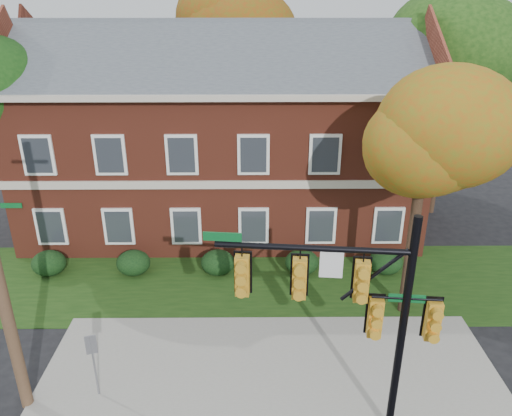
{
  "coord_description": "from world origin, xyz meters",
  "views": [
    {
      "loc": [
        -0.56,
        -11.39,
        10.87
      ],
      "look_at": [
        -0.44,
        3.0,
        4.6
      ],
      "focal_mm": 35.0,
      "sensor_mm": 36.0,
      "label": 1
    }
  ],
  "objects_px": {
    "hedge_left": "(133,263)",
    "hedge_right": "(302,262)",
    "tree_near_right": "(435,136)",
    "sign_post": "(93,356)",
    "hedge_far_left": "(49,263)",
    "apartment_building": "(222,126)",
    "hedge_far_right": "(386,262)",
    "traffic_signal": "(357,306)",
    "tree_far_rear": "(250,29)",
    "tree_right_rear": "(462,55)",
    "hedge_center": "(218,262)"
  },
  "relations": [
    {
      "from": "hedge_left",
      "to": "hedge_right",
      "type": "bearing_deg",
      "value": 0.0
    },
    {
      "from": "tree_near_right",
      "to": "sign_post",
      "type": "bearing_deg",
      "value": -158.55
    },
    {
      "from": "hedge_left",
      "to": "sign_post",
      "type": "distance_m",
      "value": 6.95
    },
    {
      "from": "hedge_far_left",
      "to": "apartment_building",
      "type": "bearing_deg",
      "value": 36.89
    },
    {
      "from": "hedge_far_left",
      "to": "hedge_far_right",
      "type": "xyz_separation_m",
      "value": [
        14.0,
        0.0,
        0.0
      ]
    },
    {
      "from": "hedge_right",
      "to": "traffic_signal",
      "type": "height_order",
      "value": "traffic_signal"
    },
    {
      "from": "hedge_left",
      "to": "tree_far_rear",
      "type": "distance_m",
      "value": 16.25
    },
    {
      "from": "traffic_signal",
      "to": "apartment_building",
      "type": "bearing_deg",
      "value": 112.22
    },
    {
      "from": "hedge_left",
      "to": "tree_right_rear",
      "type": "bearing_deg",
      "value": 22.42
    },
    {
      "from": "apartment_building",
      "to": "sign_post",
      "type": "distance_m",
      "value": 12.99
    },
    {
      "from": "tree_near_right",
      "to": "tree_right_rear",
      "type": "distance_m",
      "value": 9.94
    },
    {
      "from": "hedge_right",
      "to": "tree_far_rear",
      "type": "height_order",
      "value": "tree_far_rear"
    },
    {
      "from": "hedge_far_right",
      "to": "tree_right_rear",
      "type": "distance_m",
      "value": 10.66
    },
    {
      "from": "hedge_left",
      "to": "tree_right_rear",
      "type": "height_order",
      "value": "tree_right_rear"
    },
    {
      "from": "apartment_building",
      "to": "tree_right_rear",
      "type": "height_order",
      "value": "tree_right_rear"
    },
    {
      "from": "hedge_center",
      "to": "sign_post",
      "type": "distance_m",
      "value": 7.58
    },
    {
      "from": "tree_far_rear",
      "to": "traffic_signal",
      "type": "relative_size",
      "value": 1.81
    },
    {
      "from": "hedge_right",
      "to": "tree_near_right",
      "type": "bearing_deg",
      "value": -37.28
    },
    {
      "from": "apartment_building",
      "to": "hedge_far_right",
      "type": "xyz_separation_m",
      "value": [
        7.0,
        -5.25,
        -4.46
      ]
    },
    {
      "from": "traffic_signal",
      "to": "sign_post",
      "type": "bearing_deg",
      "value": 175.9
    },
    {
      "from": "hedge_far_right",
      "to": "tree_far_rear",
      "type": "xyz_separation_m",
      "value": [
        -5.66,
        13.09,
        8.32
      ]
    },
    {
      "from": "hedge_center",
      "to": "tree_far_rear",
      "type": "distance_m",
      "value": 15.57
    },
    {
      "from": "tree_near_right",
      "to": "tree_right_rear",
      "type": "relative_size",
      "value": 0.81
    },
    {
      "from": "hedge_right",
      "to": "sign_post",
      "type": "bearing_deg",
      "value": -133.64
    },
    {
      "from": "tree_far_rear",
      "to": "tree_right_rear",
      "type": "bearing_deg",
      "value": -35.0
    },
    {
      "from": "hedge_left",
      "to": "hedge_far_right",
      "type": "height_order",
      "value": "same"
    },
    {
      "from": "hedge_center",
      "to": "hedge_left",
      "type": "bearing_deg",
      "value": 180.0
    },
    {
      "from": "hedge_far_left",
      "to": "sign_post",
      "type": "distance_m",
      "value": 7.98
    },
    {
      "from": "hedge_right",
      "to": "hedge_far_left",
      "type": "bearing_deg",
      "value": 180.0
    },
    {
      "from": "apartment_building",
      "to": "tree_far_rear",
      "type": "relative_size",
      "value": 1.63
    },
    {
      "from": "hedge_far_left",
      "to": "hedge_left",
      "type": "distance_m",
      "value": 3.5
    },
    {
      "from": "hedge_left",
      "to": "traffic_signal",
      "type": "relative_size",
      "value": 0.22
    },
    {
      "from": "tree_far_rear",
      "to": "hedge_right",
      "type": "bearing_deg",
      "value": -80.64
    },
    {
      "from": "hedge_far_right",
      "to": "apartment_building",
      "type": "bearing_deg",
      "value": 143.11
    },
    {
      "from": "hedge_far_left",
      "to": "traffic_signal",
      "type": "xyz_separation_m",
      "value": [
        10.95,
        -8.09,
        3.42
      ]
    },
    {
      "from": "tree_right_rear",
      "to": "sign_post",
      "type": "xyz_separation_m",
      "value": [
        -14.37,
        -12.98,
        -6.66
      ]
    },
    {
      "from": "hedge_right",
      "to": "apartment_building",
      "type": "bearing_deg",
      "value": 123.67
    },
    {
      "from": "sign_post",
      "to": "traffic_signal",
      "type": "bearing_deg",
      "value": -26.92
    },
    {
      "from": "tree_far_rear",
      "to": "sign_post",
      "type": "distance_m",
      "value": 21.74
    },
    {
      "from": "hedge_far_right",
      "to": "sign_post",
      "type": "distance_m",
      "value": 12.21
    },
    {
      "from": "tree_right_rear",
      "to": "traffic_signal",
      "type": "bearing_deg",
      "value": -117.43
    },
    {
      "from": "hedge_center",
      "to": "hedge_right",
      "type": "height_order",
      "value": "same"
    },
    {
      "from": "hedge_far_left",
      "to": "traffic_signal",
      "type": "relative_size",
      "value": 0.22
    },
    {
      "from": "hedge_center",
      "to": "tree_far_rear",
      "type": "xyz_separation_m",
      "value": [
        1.34,
        13.09,
        8.32
      ]
    },
    {
      "from": "apartment_building",
      "to": "hedge_far_right",
      "type": "height_order",
      "value": "apartment_building"
    },
    {
      "from": "tree_right_rear",
      "to": "sign_post",
      "type": "relative_size",
      "value": 4.93
    },
    {
      "from": "tree_far_rear",
      "to": "traffic_signal",
      "type": "distance_m",
      "value": 21.9
    },
    {
      "from": "hedge_center",
      "to": "tree_near_right",
      "type": "height_order",
      "value": "tree_near_right"
    },
    {
      "from": "hedge_far_right",
      "to": "tree_near_right",
      "type": "relative_size",
      "value": 0.16
    },
    {
      "from": "tree_far_rear",
      "to": "apartment_building",
      "type": "bearing_deg",
      "value": -99.71
    }
  ]
}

